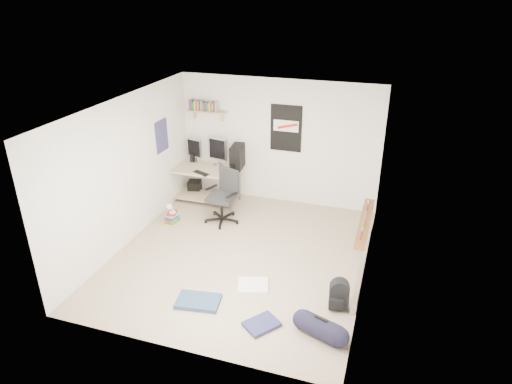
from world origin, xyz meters
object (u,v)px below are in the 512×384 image
(book_stack, at_px, (172,216))
(desk, at_px, (202,184))
(duffel_bag, at_px, (320,328))
(office_chair, at_px, (221,198))
(backpack, at_px, (339,297))

(book_stack, bearing_deg, desk, 81.98)
(desk, bearing_deg, duffel_bag, -42.61)
(office_chair, height_order, duffel_bag, office_chair)
(backpack, relative_size, duffel_bag, 0.67)
(duffel_bag, distance_m, book_stack, 3.85)
(office_chair, bearing_deg, backpack, -14.93)
(desk, xyz_separation_m, backpack, (3.19, -2.57, -0.16))
(desk, height_order, book_stack, desk)
(duffel_bag, bearing_deg, office_chair, 153.03)
(desk, xyz_separation_m, office_chair, (0.71, -0.71, 0.12))
(desk, relative_size, backpack, 4.34)
(desk, bearing_deg, backpack, -35.17)
(book_stack, bearing_deg, backpack, -24.41)
(office_chair, bearing_deg, desk, 157.08)
(desk, distance_m, backpack, 4.10)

